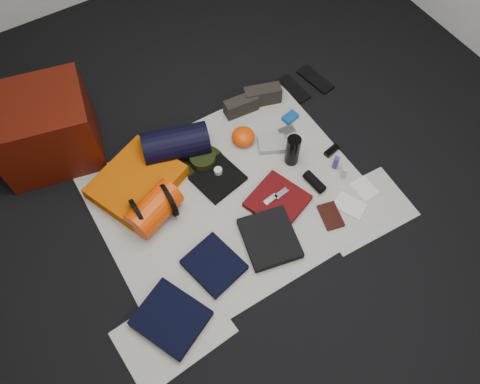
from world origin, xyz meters
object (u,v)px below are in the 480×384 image
stuff_sack (154,209)px  compact_camera (287,132)px  sleeping_pad (137,182)px  red_cabinet (45,130)px  navy_duffel (176,144)px  paperback_book (331,216)px  water_bottle (293,150)px

stuff_sack → compact_camera: (1.04, 0.10, -0.07)m
sleeping_pad → compact_camera: size_ratio=4.82×
red_cabinet → sleeping_pad: red_cabinet is taller
navy_duffel → compact_camera: navy_duffel is taller
paperback_book → stuff_sack: bearing=162.5°
sleeping_pad → compact_camera: 1.05m
red_cabinet → stuff_sack: 0.86m
stuff_sack → paperback_book: 1.07m
compact_camera → red_cabinet: bearing=159.1°
navy_duffel → paperback_book: 1.08m
compact_camera → paperback_book: bearing=-95.9°
red_cabinet → compact_camera: bearing=-13.2°
water_bottle → compact_camera: (0.10, 0.20, -0.09)m
stuff_sack → sleeping_pad: bearing=90.7°
stuff_sack → compact_camera: stuff_sack is taller
sleeping_pad → paperback_book: (0.91, -0.82, -0.04)m
paperback_book → water_bottle: bearing=100.4°
navy_duffel → water_bottle: bearing=-18.7°
sleeping_pad → water_bottle: 1.01m
water_bottle → red_cabinet: bearing=145.8°
stuff_sack → navy_duffel: size_ratio=0.77×
red_cabinet → stuff_sack: red_cabinet is taller
compact_camera → paperback_book: (-0.13, -0.67, -0.01)m
water_bottle → navy_duffel: bearing=144.3°
navy_duffel → water_bottle: (0.61, -0.44, 0.00)m
compact_camera → paperback_book: 0.68m
paperback_book → navy_duffel: bearing=136.8°
stuff_sack → red_cabinet: bearing=113.9°
red_cabinet → stuff_sack: size_ratio=1.82×
red_cabinet → navy_duffel: size_ratio=1.40×
navy_duffel → water_bottle: water_bottle is taller
red_cabinet → water_bottle: 1.56m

